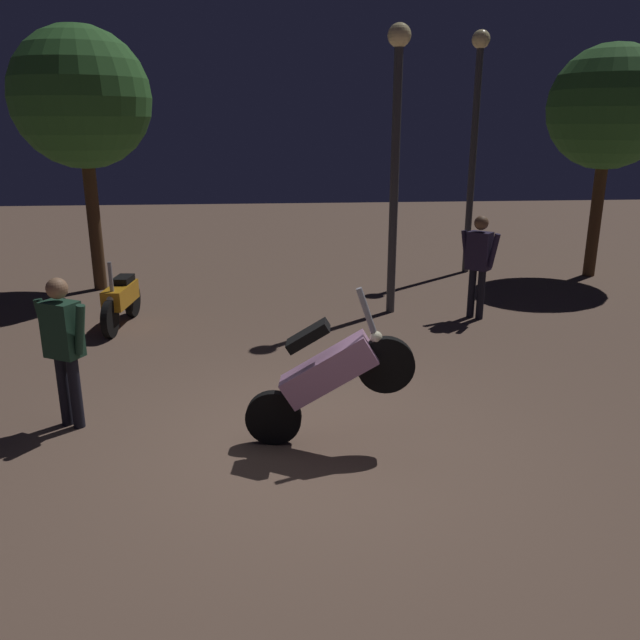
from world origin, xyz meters
TOP-DOWN VIEW (x-y plane):
  - ground_plane at (0.00, 0.00)m, footprint 40.00×40.00m
  - motorcycle_pink_foreground at (0.24, 0.01)m, footprint 1.66×0.42m
  - motorcycle_orange_parked_left at (-2.62, 4.18)m, footprint 0.40×1.66m
  - person_rider_beside at (-2.43, 0.66)m, footprint 0.62×0.39m
  - person_bystander_far at (3.08, 4.13)m, footprint 0.55×0.52m
  - streetlamp_near at (1.76, 4.61)m, footprint 0.36×0.36m
  - streetlamp_far at (3.96, 7.50)m, footprint 0.36×0.36m
  - tree_left_bg at (-3.55, 6.64)m, footprint 2.47×2.47m
  - tree_center_bg at (6.44, 6.92)m, footprint 2.39×2.39m

SIDE VIEW (x-z plane):
  - ground_plane at x=0.00m, z-range 0.00..0.00m
  - motorcycle_orange_parked_left at x=-2.62m, z-range -0.12..0.99m
  - motorcycle_pink_foreground at x=0.24m, z-range -0.07..1.56m
  - person_rider_beside at x=-2.43m, z-range 0.15..1.77m
  - person_bystander_far at x=3.08m, z-range 0.16..1.85m
  - streetlamp_near at x=1.76m, z-range 0.65..5.18m
  - streetlamp_far at x=3.96m, z-range 0.67..5.49m
  - tree_center_bg at x=6.44m, z-range 1.07..5.64m
  - tree_left_bg at x=-3.55m, z-range 1.11..5.86m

